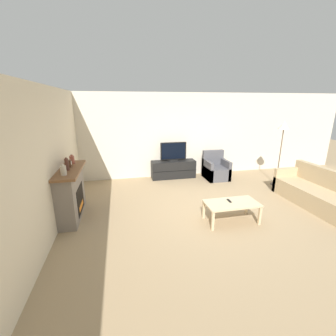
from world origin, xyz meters
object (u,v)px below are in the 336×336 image
mantel_vase_left (63,170)px  remote (229,201)px  tv_stand (173,169)px  coffee_table (232,205)px  mantel_vase_centre_left (67,164)px  fireplace (71,193)px  couch (321,195)px  mantel_vase_right (72,159)px  tv (173,152)px  armchair (216,170)px  floor_lamp (283,131)px  mantel_clock (70,164)px

mantel_vase_left → remote: mantel_vase_left is taller
tv_stand → coffee_table: (0.50, -3.02, 0.08)m
mantel_vase_left → mantel_vase_centre_left: bearing=90.0°
mantel_vase_left → coffee_table: mantel_vase_left is taller
fireplace → couch: 5.69m
fireplace → mantel_vase_right: mantel_vase_right is taller
mantel_vase_left → remote: bearing=-7.5°
mantel_vase_centre_left → tv: bearing=38.9°
tv_stand → armchair: (1.33, -0.36, 0.00)m
armchair → fireplace: bearing=-156.9°
mantel_vase_left → fireplace: bearing=92.2°
tv → floor_lamp: floor_lamp is taller
mantel_vase_right → mantel_clock: size_ratio=1.39×
mantel_vase_centre_left → floor_lamp: (5.61, 0.91, 0.42)m
mantel_vase_centre_left → tv: (2.72, 2.19, -0.35)m
fireplace → mantel_vase_centre_left: 0.67m
tv_stand → couch: couch is taller
mantel_clock → remote: (3.21, -0.99, -0.72)m
mantel_vase_right → fireplace: bearing=-92.2°
mantel_clock → couch: bearing=-9.0°
armchair → floor_lamp: floor_lamp is taller
mantel_vase_left → mantel_vase_centre_left: 0.32m
mantel_clock → floor_lamp: size_ratio=0.08×
mantel_vase_centre_left → tv_stand: bearing=38.9°
mantel_vase_centre_left → tv_stand: mantel_vase_centre_left is taller
mantel_vase_left → mantel_clock: bearing=89.9°
mantel_clock → coffee_table: (3.23, -1.07, -0.78)m
armchair → couch: 2.93m
couch → mantel_vase_left: bearing=176.8°
tv_stand → couch: bearing=-44.4°
mantel_vase_right → remote: size_ratio=1.38×
couch → floor_lamp: bearing=90.2°
mantel_vase_centre_left → floor_lamp: bearing=9.2°
tv_stand → tv: size_ratio=1.70×
coffee_table → mantel_vase_centre_left: bearing=165.7°
armchair → floor_lamp: (1.56, -0.94, 1.33)m
tv → mantel_vase_right: bearing=-148.7°
mantel_vase_left → remote: 3.32m
mantel_vase_centre_left → fireplace: bearing=98.9°
couch → fireplace: bearing=172.5°
remote → mantel_clock: bearing=164.5°
fireplace → floor_lamp: floor_lamp is taller
mantel_vase_right → couch: 5.81m
fireplace → tv: bearing=37.3°
armchair → coffee_table: (-0.83, -2.66, 0.08)m
fireplace → floor_lamp: (5.63, 0.80, 1.07)m
couch → floor_lamp: size_ratio=1.20×
tv_stand → coffee_table: size_ratio=1.31×
mantel_vase_centre_left → armchair: 4.55m
mantel_vase_centre_left → mantel_clock: bearing=89.8°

